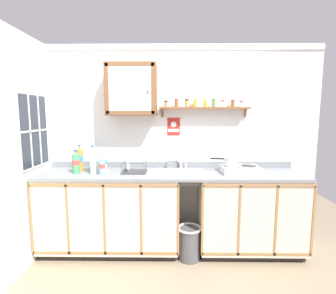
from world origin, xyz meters
TOP-DOWN VIEW (x-y plane):
  - floor at (0.00, 0.00)m, footprint 6.09×6.09m
  - back_wall at (0.00, 0.76)m, footprint 3.69×0.07m
  - lower_cabinet_run at (-0.73, 0.44)m, footprint 1.63×0.60m
  - lower_cabinet_run_right at (0.93, 0.44)m, footprint 1.21×0.60m
  - countertop at (0.00, 0.44)m, footprint 3.05×0.62m
  - backsplash at (0.00, 0.72)m, footprint 3.05×0.02m
  - sink at (0.11, 0.48)m, footprint 0.53×0.42m
  - hot_plate_stove at (0.81, 0.46)m, footprint 0.43×0.34m
  - saucepan at (0.70, 0.49)m, footprint 0.33×0.18m
  - bottle_detergent_teal_0 at (-0.93, 0.50)m, footprint 0.08×0.08m
  - bottle_opaque_white_1 at (-0.79, 0.46)m, footprint 0.07×0.07m
  - bottle_water_blue_2 at (-0.78, 0.33)m, footprint 0.07×0.07m
  - bottle_juice_amber_3 at (-1.11, 0.54)m, footprint 0.08×0.08m
  - bottle_water_clear_4 at (-0.90, 0.39)m, footprint 0.07×0.07m
  - bottle_soda_green_5 at (-1.11, 0.41)m, footprint 0.08×0.08m
  - dish_rack at (-0.45, 0.46)m, footprint 0.28×0.25m
  - wall_cabinet at (-0.47, 0.60)m, footprint 0.60×0.28m
  - spice_shelf at (0.41, 0.66)m, footprint 1.10×0.14m
  - warning_sign at (0.03, 0.73)m, footprint 0.16×0.01m
  - window at (-1.54, 0.35)m, footprint 0.03×0.58m
  - trash_bin at (0.21, 0.25)m, footprint 0.27×0.27m

SIDE VIEW (x-z plane):
  - floor at x=0.00m, z-range 0.00..0.00m
  - trash_bin at x=0.21m, z-range 0.01..0.39m
  - lower_cabinet_run at x=-0.73m, z-range 0.00..0.94m
  - lower_cabinet_run_right at x=0.93m, z-range 0.00..0.94m
  - countertop at x=0.00m, z-range 0.94..0.97m
  - sink at x=0.11m, z-range 0.73..1.18m
  - dish_rack at x=-0.45m, z-range 0.91..1.07m
  - hot_plate_stove at x=0.81m, z-range 0.97..1.05m
  - backsplash at x=0.00m, z-range 0.97..1.05m
  - bottle_water_blue_2 at x=-0.78m, z-range 0.96..1.20m
  - bottle_detergent_teal_0 at x=-0.93m, z-range 0.95..1.22m
  - bottle_opaque_white_1 at x=-0.79m, z-range 0.96..1.23m
  - bottle_soda_green_5 at x=-1.11m, z-range 0.96..1.24m
  - saucepan at x=0.70m, z-range 1.05..1.15m
  - bottle_water_clear_4 at x=-0.90m, z-range 0.95..1.28m
  - bottle_juice_amber_3 at x=-1.11m, z-range 0.96..1.28m
  - back_wall at x=0.00m, z-range 0.01..2.51m
  - window at x=-1.54m, z-range 1.05..1.88m
  - warning_sign at x=0.03m, z-range 1.38..1.60m
  - spice_shelf at x=0.41m, z-range 1.62..1.86m
  - wall_cabinet at x=-0.47m, z-range 1.63..2.25m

